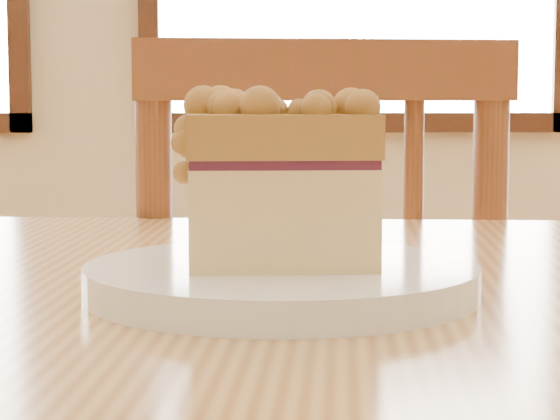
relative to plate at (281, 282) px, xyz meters
name	(u,v)px	position (x,y,z in m)	size (l,w,h in m)	color
plate	(281,282)	(0.00, 0.00, 0.00)	(0.24, 0.24, 0.02)	white
cake_slice	(280,175)	(0.00, 0.00, 0.06)	(0.12, 0.09, 0.11)	#D9BC7B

